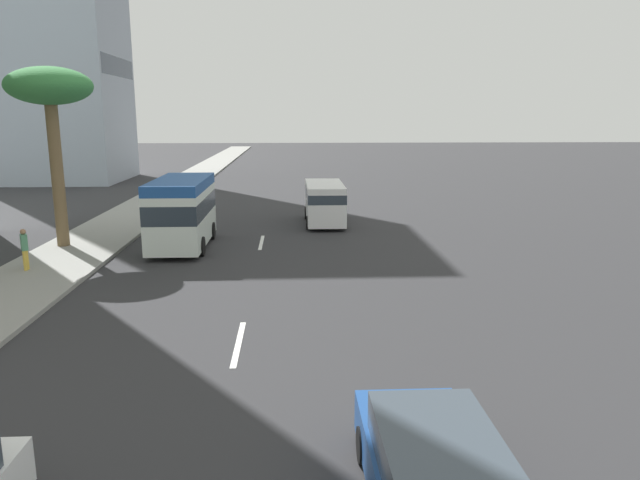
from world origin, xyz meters
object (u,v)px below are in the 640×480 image
at_px(palm_tree, 50,93).
at_px(van_third, 325,201).
at_px(pedestrian_near_lamp, 25,248).
at_px(minibus_lead, 182,210).
at_px(car_fourth, 433,473).

bearing_deg(palm_tree, van_third, -65.04).
xyz_separation_m(van_third, palm_tree, (-5.71, 12.27, 5.60)).
relative_size(van_third, pedestrian_near_lamp, 3.30).
bearing_deg(minibus_lead, palm_tree, -89.72).
bearing_deg(palm_tree, car_fourth, -146.69).
xyz_separation_m(car_fourth, palm_tree, (18.98, 12.47, 6.18)).
bearing_deg(van_third, minibus_lead, 129.69).
distance_m(minibus_lead, car_fourth, 20.30).
height_order(van_third, palm_tree, palm_tree).
relative_size(minibus_lead, van_third, 1.15).
bearing_deg(car_fourth, pedestrian_near_lamp, 39.97).
distance_m(minibus_lead, van_third, 8.91).
bearing_deg(minibus_lead, van_third, 129.69).
height_order(minibus_lead, pedestrian_near_lamp, minibus_lead).
xyz_separation_m(minibus_lead, car_fourth, (-19.01, -7.05, -0.99)).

